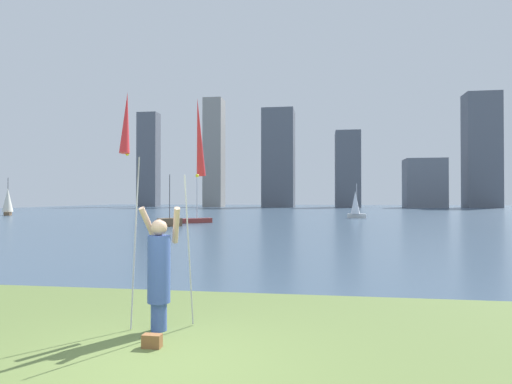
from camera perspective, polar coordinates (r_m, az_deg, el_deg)
ground at (r=56.41m, az=6.48°, el=-2.90°), size 120.00×138.00×0.12m
person at (r=7.36m, az=-12.31°, el=-9.68°), size 0.72×0.53×1.97m
kite_flag_left at (r=7.32m, az=-16.26°, el=7.61°), size 0.16×0.65×3.78m
kite_flag_right at (r=7.83m, az=-7.33°, el=6.39°), size 0.16×1.04×3.82m
bag at (r=6.77m, az=-13.18°, el=-18.10°), size 0.27×0.15×0.19m
sailboat_0 at (r=59.86m, az=-29.22°, el=-1.09°), size 1.80×2.36×4.44m
sailboat_2 at (r=37.19m, az=-7.58°, el=-3.48°), size 2.31×2.10×4.74m
sailboat_3 at (r=46.70m, az=12.65°, el=-1.61°), size 1.90×1.01×3.53m
sailboat_4 at (r=33.32m, az=-11.02°, el=-3.78°), size 1.89×1.71×3.80m
skyline_tower_0 at (r=105.18m, az=-13.61°, el=4.04°), size 4.54×3.35×21.51m
skyline_tower_1 at (r=100.00m, az=-5.39°, el=5.00°), size 4.11×4.74×24.07m
skyline_tower_2 at (r=97.02m, az=2.93°, el=4.29°), size 6.73×7.35×21.09m
skyline_tower_3 at (r=97.07m, az=11.65°, el=2.82°), size 5.16×7.26×16.09m
skyline_tower_4 at (r=97.03m, az=20.78°, el=1.04°), size 7.87×6.09×9.96m
skyline_tower_5 at (r=102.82m, az=26.94°, el=4.78°), size 6.71×4.98×23.58m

